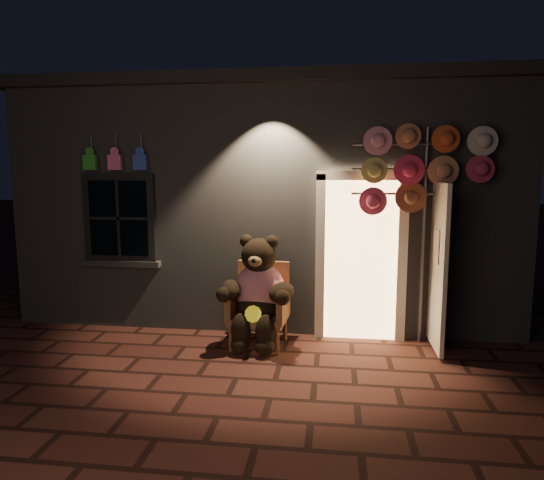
# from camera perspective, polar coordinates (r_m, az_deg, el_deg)

# --- Properties ---
(ground) EXTENTS (60.00, 60.00, 0.00)m
(ground) POSITION_cam_1_polar(r_m,az_deg,el_deg) (5.37, -4.25, -15.90)
(ground) COLOR #4E271E
(ground) RESTS_ON ground
(shop_building) EXTENTS (7.30, 5.95, 3.51)m
(shop_building) POSITION_cam_1_polar(r_m,az_deg,el_deg) (8.86, 0.89, 5.19)
(shop_building) COLOR slate
(shop_building) RESTS_ON ground
(wicker_armchair) EXTENTS (0.75, 0.69, 1.03)m
(wicker_armchair) POSITION_cam_1_polar(r_m,az_deg,el_deg) (6.19, -1.41, -7.52)
(wicker_armchair) COLOR brown
(wicker_armchair) RESTS_ON ground
(teddy_bear) EXTENTS (1.01, 0.81, 1.40)m
(teddy_bear) POSITION_cam_1_polar(r_m,az_deg,el_deg) (6.02, -1.66, -6.13)
(teddy_bear) COLOR red
(teddy_bear) RESTS_ON ground
(hat_rack) EXTENTS (1.67, 0.22, 2.73)m
(hat_rack) POSITION_cam_1_polar(r_m,az_deg,el_deg) (6.16, 17.03, 8.32)
(hat_rack) COLOR #59595E
(hat_rack) RESTS_ON ground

